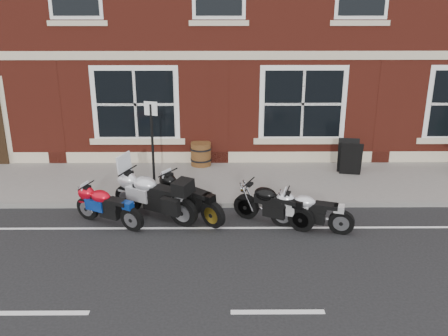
{
  "coord_description": "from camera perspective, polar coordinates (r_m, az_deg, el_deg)",
  "views": [
    {
      "loc": [
        -0.97,
        -10.15,
        5.13
      ],
      "look_at": [
        -0.88,
        1.6,
        0.97
      ],
      "focal_mm": 40.0,
      "sensor_mm": 36.0,
      "label": 1
    }
  ],
  "objects": [
    {
      "name": "kerb",
      "position": [
        12.67,
        3.99,
        -4.16
      ],
      "size": [
        30.0,
        0.16,
        0.12
      ],
      "primitive_type": "cube",
      "color": "slate",
      "rests_on": "ground"
    },
    {
      "name": "moto_naked_black",
      "position": [
        11.61,
        5.54,
        -4.03
      ],
      "size": [
        1.8,
        1.12,
        0.91
      ],
      "rotation": [
        0.0,
        0.0,
        1.05
      ],
      "color": "black",
      "rests_on": "ground"
    },
    {
      "name": "parking_sign",
      "position": [
        12.76,
        -8.18,
        2.95
      ],
      "size": [
        0.34,
        0.13,
        2.46
      ],
      "rotation": [
        0.0,
        0.0,
        -0.32
      ],
      "color": "black",
      "rests_on": "sidewalk"
    },
    {
      "name": "moto_sport_black",
      "position": [
        11.89,
        -3.98,
        -3.22
      ],
      "size": [
        1.68,
        1.53,
        0.96
      ],
      "rotation": [
        0.0,
        0.0,
        0.84
      ],
      "color": "black",
      "rests_on": "ground"
    },
    {
      "name": "barrel_planter",
      "position": [
        15.2,
        -2.65,
        1.63
      ],
      "size": [
        0.64,
        0.64,
        0.71
      ],
      "color": "#554116",
      "rests_on": "sidewalk"
    },
    {
      "name": "sidewalk",
      "position": [
        14.13,
        3.52,
        -1.59
      ],
      "size": [
        30.0,
        3.0,
        0.12
      ],
      "primitive_type": "cube",
      "color": "slate",
      "rests_on": "ground"
    },
    {
      "name": "ground",
      "position": [
        11.42,
        4.51,
        -7.29
      ],
      "size": [
        80.0,
        80.0,
        0.0
      ],
      "primitive_type": "plane",
      "color": "black",
      "rests_on": "ground"
    },
    {
      "name": "a_board_sign",
      "position": [
        14.87,
        14.17,
        1.22
      ],
      "size": [
        0.66,
        0.5,
        1.0
      ],
      "primitive_type": null,
      "rotation": [
        0.0,
        0.0,
        -0.18
      ],
      "color": "black",
      "rests_on": "sidewalk"
    },
    {
      "name": "moto_sport_silver",
      "position": [
        11.46,
        9.87,
        -4.72
      ],
      "size": [
        1.84,
        0.7,
        0.85
      ],
      "rotation": [
        0.0,
        0.0,
        1.26
      ],
      "color": "black",
      "rests_on": "ground"
    },
    {
      "name": "moto_touring_silver",
      "position": [
        11.95,
        -8.13,
        -2.88
      ],
      "size": [
        2.09,
        1.29,
        1.53
      ],
      "rotation": [
        0.0,
        0.0,
        1.05
      ],
      "color": "black",
      "rests_on": "ground"
    },
    {
      "name": "moto_sport_red",
      "position": [
        11.85,
        -13.09,
        -4.12
      ],
      "size": [
        1.72,
        0.99,
        0.85
      ],
      "rotation": [
        0.0,
        0.0,
        1.08
      ],
      "color": "black",
      "rests_on": "ground"
    }
  ]
}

